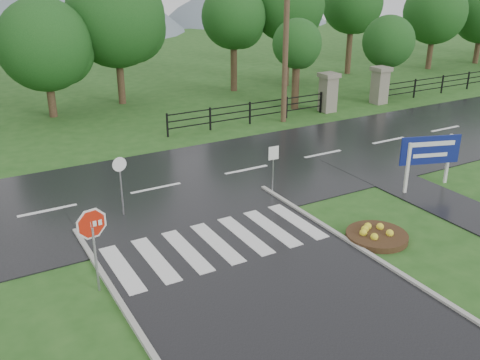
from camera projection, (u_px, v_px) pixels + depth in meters
ground at (317, 336)px, 12.31m from camera, size 120.00×120.00×0.00m
main_road at (156, 189)px, 20.36m from camera, size 90.00×8.00×0.04m
walkway at (436, 200)px, 19.46m from camera, size 2.20×11.00×0.04m
crosswalk at (217, 243)px, 16.31m from camera, size 6.50×2.80×0.02m
pillar_west at (328, 92)px, 30.75m from camera, size 1.00×1.00×2.24m
pillar_east at (380, 84)px, 32.60m from camera, size 1.00×1.00×2.24m
fence_west at (250, 111)px, 28.49m from camera, size 9.58×0.08×1.20m
hills at (36, 153)px, 72.01m from camera, size 102.00×48.00×48.00m
treeline at (85, 107)px, 32.08m from camera, size 83.20×5.20×10.00m
stop_sign at (92, 231)px, 13.38m from camera, size 1.10×0.23×2.50m
estate_billboard at (430, 153)px, 19.95m from camera, size 2.30×0.82×2.08m
flower_bed at (377, 235)px, 16.61m from camera, size 1.91×1.91×0.38m
reg_sign_small at (273, 160)px, 19.49m from camera, size 0.41×0.06×1.85m
reg_sign_round at (121, 179)px, 17.69m from camera, size 0.49×0.09×2.12m
utility_pole_east at (286, 38)px, 27.54m from camera, size 1.55×0.43×8.79m
entrance_tree_left at (297, 44)px, 30.42m from camera, size 2.83×2.83×5.21m
entrance_tree_right at (388, 42)px, 33.82m from camera, size 3.28×3.28×5.09m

